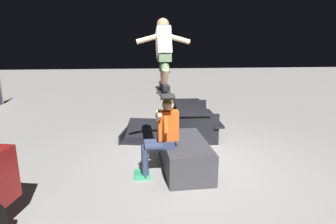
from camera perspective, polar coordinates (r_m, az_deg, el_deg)
name	(u,v)px	position (r m, az deg, el deg)	size (l,w,h in m)	color
ground_plane	(191,166)	(5.34, 4.81, -10.93)	(40.00, 40.00, 0.00)	gray
ledge_box_main	(185,155)	(5.10, 3.45, -8.82)	(1.52, 0.77, 0.54)	#38383D
person_sitting_on_ledge	(161,133)	(4.68, -1.34, -4.37)	(0.59, 0.76, 1.37)	#2D3856
skateboard	(164,93)	(4.64, -0.76, 4.00)	(1.03, 0.25, 0.13)	black
skater_airborne	(164,50)	(4.62, -0.88, 12.54)	(0.62, 0.89, 1.12)	black
kicker_ramp	(144,134)	(6.83, -5.02, -4.60)	(1.30, 1.14, 0.43)	black
picnic_table_back	(190,115)	(6.92, 4.48, -0.64)	(1.75, 1.40, 0.75)	black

